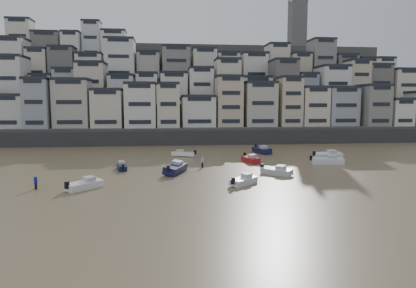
{
  "coord_description": "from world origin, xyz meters",
  "views": [
    {
      "loc": [
        2.92,
        -26.32,
        10.25
      ],
      "look_at": [
        9.23,
        30.0,
        4.0
      ],
      "focal_mm": 32.0,
      "sensor_mm": 36.0,
      "label": 1
    }
  ],
  "objects": [
    {
      "name": "hillside",
      "position": [
        14.73,
        104.84,
        13.01
      ],
      "size": [
        141.04,
        66.0,
        50.0
      ],
      "color": "#4C4C47",
      "rests_on": "ground"
    },
    {
      "name": "boat_c",
      "position": [
        4.15,
        27.68,
        0.88
      ],
      "size": [
        4.23,
        6.76,
        1.75
      ],
      "primitive_type": null,
      "rotation": [
        0.0,
        0.0,
        1.21
      ],
      "color": "#13163B",
      "rests_on": "ground"
    },
    {
      "name": "boat_f",
      "position": [
        -4.06,
        31.52,
        0.58
      ],
      "size": [
        2.22,
        4.45,
        1.16
      ],
      "primitive_type": null,
      "rotation": [
        0.0,
        0.0,
        1.77
      ],
      "color": "#13183D",
      "rests_on": "ground"
    },
    {
      "name": "ground",
      "position": [
        0.0,
        0.0,
        0.0
      ],
      "size": [
        400.0,
        400.0,
        0.0
      ],
      "primitive_type": "plane",
      "color": "olive",
      "rests_on": "ground"
    },
    {
      "name": "person_pink",
      "position": [
        8.55,
        32.0,
        0.87
      ],
      "size": [
        0.44,
        0.44,
        1.74
      ],
      "primitive_type": null,
      "color": "#D29494",
      "rests_on": "ground"
    },
    {
      "name": "boat_d",
      "position": [
        29.89,
        32.94,
        0.79
      ],
      "size": [
        6.01,
        2.9,
        1.57
      ],
      "primitive_type": null,
      "rotation": [
        0.0,
        0.0,
        -0.18
      ],
      "color": "silver",
      "rests_on": "ground"
    },
    {
      "name": "boat_j",
      "position": [
        -6.94,
        18.61,
        0.69
      ],
      "size": [
        4.59,
        4.88,
        1.38
      ],
      "primitive_type": null,
      "rotation": [
        0.0,
        0.0,
        0.84
      ],
      "color": "white",
      "rests_on": "ground"
    },
    {
      "name": "boat_i",
      "position": [
        22.39,
        47.77,
        0.86
      ],
      "size": [
        3.25,
        6.61,
        1.73
      ],
      "primitive_type": null,
      "rotation": [
        0.0,
        0.0,
        -1.38
      ],
      "color": "#12183A",
      "rests_on": "ground"
    },
    {
      "name": "boat_h",
      "position": [
        6.13,
        44.8,
        0.67
      ],
      "size": [
        5.18,
        3.14,
        1.34
      ],
      "primitive_type": null,
      "rotation": [
        0.0,
        0.0,
        2.81
      ],
      "color": "white",
      "rests_on": "ground"
    },
    {
      "name": "boat_g",
      "position": [
        32.51,
        38.6,
        0.81
      ],
      "size": [
        6.15,
        2.7,
        1.62
      ],
      "primitive_type": null,
      "rotation": [
        0.0,
        0.0,
        0.13
      ],
      "color": "white",
      "rests_on": "ground"
    },
    {
      "name": "boat_a",
      "position": [
        12.53,
        18.88,
        0.66
      ],
      "size": [
        4.61,
        4.52,
        1.33
      ],
      "primitive_type": null,
      "rotation": [
        0.0,
        0.0,
        0.77
      ],
      "color": "silver",
      "rests_on": "ground"
    },
    {
      "name": "person_blue",
      "position": [
        -12.73,
        19.2,
        0.87
      ],
      "size": [
        0.44,
        0.44,
        1.74
      ],
      "primitive_type": null,
      "color": "#151CA3",
      "rests_on": "ground"
    },
    {
      "name": "boat_e",
      "position": [
        17.41,
        36.39,
        0.73
      ],
      "size": [
        2.75,
        5.57,
        1.45
      ],
      "primitive_type": null,
      "rotation": [
        0.0,
        0.0,
        -1.38
      ],
      "color": "#B0151C",
      "rests_on": "ground"
    },
    {
      "name": "harbor_wall",
      "position": [
        10.0,
        65.0,
        1.75
      ],
      "size": [
        140.0,
        3.0,
        3.5
      ],
      "primitive_type": "cube",
      "color": "#38383A",
      "rests_on": "ground"
    },
    {
      "name": "boat_b",
      "position": [
        18.56,
        24.76,
        0.69
      ],
      "size": [
        4.67,
        4.78,
        1.37
      ],
      "primitive_type": null,
      "rotation": [
        0.0,
        0.0,
        -0.81
      ],
      "color": "silver",
      "rests_on": "ground"
    }
  ]
}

